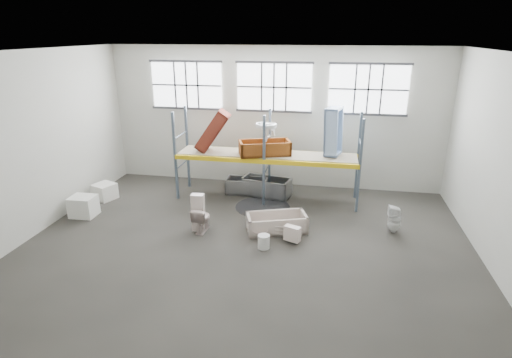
% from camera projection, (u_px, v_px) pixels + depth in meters
% --- Properties ---
extents(floor, '(12.00, 10.00, 0.10)m').
position_uv_depth(floor, '(246.00, 248.00, 11.04)').
color(floor, '#44413A').
rests_on(floor, ground).
extents(ceiling, '(12.00, 10.00, 0.10)m').
position_uv_depth(ceiling, '(244.00, 49.00, 9.32)').
color(ceiling, silver).
rests_on(ceiling, ground).
extents(wall_back, '(12.00, 0.10, 5.00)m').
position_uv_depth(wall_back, '(274.00, 118.00, 14.85)').
color(wall_back, '#BBBAAC').
rests_on(wall_back, ground).
extents(wall_front, '(12.00, 0.10, 5.00)m').
position_uv_depth(wall_front, '(167.00, 264.00, 5.50)').
color(wall_front, '#9D9C91').
rests_on(wall_front, ground).
extents(wall_left, '(0.10, 10.00, 5.00)m').
position_uv_depth(wall_left, '(28.00, 146.00, 11.22)').
color(wall_left, '#ABAA9D').
rests_on(wall_left, ground).
extents(wall_right, '(0.10, 10.00, 5.00)m').
position_uv_depth(wall_right, '(511.00, 172.00, 9.14)').
color(wall_right, '#AFAEA2').
rests_on(wall_right, ground).
extents(window_left, '(2.60, 0.04, 1.60)m').
position_uv_depth(window_left, '(187.00, 85.00, 14.93)').
color(window_left, white).
rests_on(window_left, wall_back).
extents(window_mid, '(2.60, 0.04, 1.60)m').
position_uv_depth(window_mid, '(274.00, 87.00, 14.38)').
color(window_mid, white).
rests_on(window_mid, wall_back).
extents(window_right, '(2.60, 0.04, 1.60)m').
position_uv_depth(window_right, '(368.00, 89.00, 13.83)').
color(window_right, white).
rests_on(window_right, wall_back).
extents(rack_upright_la, '(0.08, 0.08, 3.00)m').
position_uv_depth(rack_upright_la, '(175.00, 157.00, 13.72)').
color(rack_upright_la, slate).
rests_on(rack_upright_la, floor).
extents(rack_upright_lb, '(0.08, 0.08, 3.00)m').
position_uv_depth(rack_upright_lb, '(187.00, 147.00, 14.83)').
color(rack_upright_lb, slate).
rests_on(rack_upright_lb, floor).
extents(rack_upright_ma, '(0.08, 0.08, 3.00)m').
position_uv_depth(rack_upright_ma, '(264.00, 162.00, 13.20)').
color(rack_upright_ma, slate).
rests_on(rack_upright_ma, floor).
extents(rack_upright_mb, '(0.08, 0.08, 3.00)m').
position_uv_depth(rack_upright_mb, '(270.00, 151.00, 14.31)').
color(rack_upright_mb, slate).
rests_on(rack_upright_mb, floor).
extents(rack_upright_ra, '(0.08, 0.08, 3.00)m').
position_uv_depth(rack_upright_ra, '(360.00, 167.00, 12.68)').
color(rack_upright_ra, slate).
rests_on(rack_upright_ra, floor).
extents(rack_upright_rb, '(0.08, 0.08, 3.00)m').
position_uv_depth(rack_upright_rb, '(358.00, 156.00, 13.79)').
color(rack_upright_rb, slate).
rests_on(rack_upright_rb, floor).
extents(rack_beam_front, '(6.00, 0.10, 0.14)m').
position_uv_depth(rack_beam_front, '(264.00, 162.00, 13.20)').
color(rack_beam_front, yellow).
rests_on(rack_beam_front, floor).
extents(rack_beam_back, '(6.00, 0.10, 0.14)m').
position_uv_depth(rack_beam_back, '(270.00, 151.00, 14.31)').
color(rack_beam_back, yellow).
rests_on(rack_beam_back, floor).
extents(shelf_deck, '(5.90, 1.10, 0.03)m').
position_uv_depth(shelf_deck, '(267.00, 154.00, 13.73)').
color(shelf_deck, gray).
rests_on(shelf_deck, floor).
extents(wet_patch, '(1.80, 1.80, 0.00)m').
position_uv_depth(wet_patch, '(263.00, 207.00, 13.52)').
color(wet_patch, black).
rests_on(wet_patch, floor).
extents(bathtub_beige, '(1.86, 1.31, 0.50)m').
position_uv_depth(bathtub_beige, '(277.00, 223.00, 11.83)').
color(bathtub_beige, beige).
rests_on(bathtub_beige, floor).
extents(cistern_spare, '(0.48, 0.36, 0.42)m').
position_uv_depth(cistern_spare, '(292.00, 233.00, 11.14)').
color(cistern_spare, beige).
rests_on(cistern_spare, bathtub_beige).
extents(sink_in_tub, '(0.57, 0.57, 0.16)m').
position_uv_depth(sink_in_tub, '(260.00, 232.00, 11.47)').
color(sink_in_tub, beige).
rests_on(sink_in_tub, bathtub_beige).
extents(toilet_beige, '(0.47, 0.75, 0.73)m').
position_uv_depth(toilet_beige, '(202.00, 219.00, 11.79)').
color(toilet_beige, '#C4ADA6').
rests_on(toilet_beige, floor).
extents(cistern_tall, '(0.37, 0.26, 1.11)m').
position_uv_depth(cistern_tall, '(198.00, 212.00, 11.77)').
color(cistern_tall, beige).
rests_on(cistern_tall, floor).
extents(toilet_white, '(0.38, 0.37, 0.80)m').
position_uv_depth(toilet_white, '(394.00, 219.00, 11.70)').
color(toilet_white, white).
rests_on(toilet_white, floor).
extents(steel_tub_left, '(1.45, 0.69, 0.53)m').
position_uv_depth(steel_tub_left, '(247.00, 186.00, 14.62)').
color(steel_tub_left, '#A2A4A9').
rests_on(steel_tub_left, floor).
extents(steel_tub_right, '(1.79, 1.09, 0.61)m').
position_uv_depth(steel_tub_right, '(266.00, 187.00, 14.44)').
color(steel_tub_right, '#A3A6AB').
rests_on(steel_tub_right, floor).
extents(rust_tub_flat, '(1.82, 1.28, 0.47)m').
position_uv_depth(rust_tub_flat, '(265.00, 148.00, 13.56)').
color(rust_tub_flat, '#934E0C').
rests_on(rust_tub_flat, shelf_deck).
extents(rust_tub_tilted, '(1.26, 0.82, 1.47)m').
position_uv_depth(rust_tub_tilted, '(213.00, 131.00, 13.78)').
color(rust_tub_tilted, maroon).
rests_on(rust_tub_tilted, shelf_deck).
extents(sink_on_shelf, '(0.82, 0.72, 0.61)m').
position_uv_depth(sink_on_shelf, '(266.00, 141.00, 13.36)').
color(sink_on_shelf, silver).
rests_on(sink_on_shelf, rust_tub_flat).
extents(blue_tub_upright, '(0.66, 0.83, 1.56)m').
position_uv_depth(blue_tub_upright, '(333.00, 132.00, 13.26)').
color(blue_tub_upright, '#8FADD6').
rests_on(blue_tub_upright, shelf_deck).
extents(bucket, '(0.39, 0.39, 0.37)m').
position_uv_depth(bucket, '(264.00, 242.00, 10.90)').
color(bucket, silver).
rests_on(bucket, floor).
extents(carton_near, '(0.76, 0.65, 0.64)m').
position_uv_depth(carton_near, '(83.00, 206.00, 12.78)').
color(carton_near, white).
rests_on(carton_near, floor).
extents(carton_far, '(0.84, 0.84, 0.54)m').
position_uv_depth(carton_far, '(105.00, 191.00, 14.09)').
color(carton_far, white).
rests_on(carton_far, floor).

